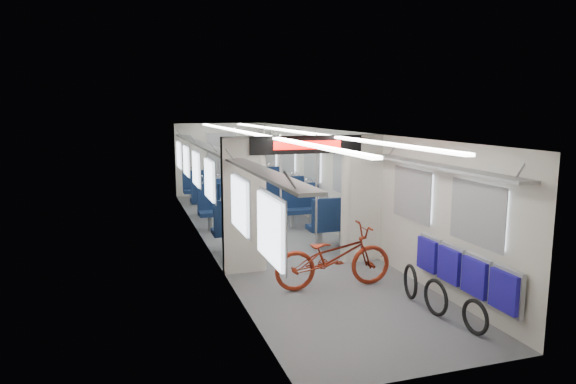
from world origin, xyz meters
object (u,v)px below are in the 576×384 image
at_px(seat_bay_near_left, 228,213).
at_px(stanchion_far_left, 236,175).
at_px(flip_bench, 463,271).
at_px(bike_hoop_a, 475,319).
at_px(stanchion_far_right, 265,173).
at_px(bicycle, 333,257).
at_px(stanchion_near_left, 281,198).
at_px(seat_bay_near_right, 315,211).
at_px(seat_bay_far_left, 204,190).
at_px(seat_bay_far_right, 274,189).
at_px(stanchion_near_right, 316,196).
at_px(bike_hoop_b, 436,299).
at_px(bike_hoop_c, 410,283).

distance_m(seat_bay_near_left, stanchion_far_left, 1.94).
xyz_separation_m(flip_bench, bike_hoop_a, (-0.30, -0.67, -0.38)).
bearing_deg(stanchion_far_right, flip_bench, -81.63).
bearing_deg(bicycle, stanchion_near_left, 13.85).
bearing_deg(seat_bay_near_left, seat_bay_near_right, -8.82).
relative_size(bicycle, seat_bay_far_left, 0.91).
xyz_separation_m(seat_bay_far_right, stanchion_near_right, (-0.54, -4.70, 0.58)).
relative_size(flip_bench, bike_hoop_b, 4.25).
bearing_deg(seat_bay_near_right, flip_bench, -84.76).
height_order(seat_bay_near_left, seat_bay_near_right, seat_bay_near_left).
relative_size(bicycle, seat_bay_far_right, 0.81).
bearing_deg(stanchion_near_left, stanchion_far_left, 91.52).
bearing_deg(stanchion_near_right, stanchion_near_left, 176.07).
height_order(flip_bench, stanchion_far_right, stanchion_far_right).
height_order(bike_hoop_c, seat_bay_near_right, seat_bay_near_right).
height_order(bike_hoop_a, stanchion_far_left, stanchion_far_left).
height_order(stanchion_near_left, stanchion_near_right, same).
distance_m(seat_bay_far_right, stanchion_near_left, 4.84).
bearing_deg(seat_bay_far_left, seat_bay_far_right, -14.64).
xyz_separation_m(seat_bay_near_left, stanchion_far_left, (0.56, 1.77, 0.57)).
distance_m(bike_hoop_a, seat_bay_far_right, 8.47).
distance_m(stanchion_near_right, stanchion_far_left, 3.62).
bearing_deg(flip_bench, stanchion_far_left, 104.64).
xyz_separation_m(seat_bay_far_left, stanchion_near_left, (0.65, -5.14, 0.61)).
bearing_deg(stanchion_near_left, bicycle, -78.90).
height_order(bike_hoop_c, stanchion_far_left, stanchion_far_left).
distance_m(stanchion_near_left, stanchion_near_right, 0.68).
height_order(bicycle, stanchion_near_left, stanchion_near_left).
height_order(bike_hoop_a, seat_bay_near_left, seat_bay_near_left).
bearing_deg(bike_hoop_c, bicycle, 138.30).
bearing_deg(stanchion_far_right, bike_hoop_b, -85.21).
bearing_deg(bike_hoop_b, stanchion_near_right, 99.90).
height_order(bike_hoop_b, seat_bay_near_left, seat_bay_near_left).
height_order(seat_bay_far_left, seat_bay_far_right, seat_bay_far_right).
bearing_deg(bike_hoop_a, flip_bench, 66.01).
height_order(flip_bench, stanchion_near_left, stanchion_near_left).
distance_m(seat_bay_far_right, stanchion_near_right, 4.76).
bearing_deg(bike_hoop_b, stanchion_far_right, 94.79).
xyz_separation_m(bike_hoop_c, seat_bay_far_left, (-1.88, 7.63, 0.31)).
bearing_deg(stanchion_near_right, bike_hoop_c, -77.34).
distance_m(seat_bay_near_right, seat_bay_far_right, 3.22).
bearing_deg(seat_bay_near_left, bike_hoop_c, -65.99).
height_order(bike_hoop_c, stanchion_near_left, stanchion_near_left).
relative_size(bicycle, stanchion_far_left, 0.81).
relative_size(flip_bench, stanchion_far_right, 0.94).
bearing_deg(stanchion_far_left, seat_bay_near_left, -107.52).
xyz_separation_m(bike_hoop_a, seat_bay_near_left, (-1.99, 5.52, 0.38)).
height_order(seat_bay_near_right, stanchion_near_right, stanchion_near_right).
bearing_deg(stanchion_near_left, stanchion_near_right, -3.93).
xyz_separation_m(bike_hoop_a, seat_bay_far_right, (-0.12, 8.46, 0.37)).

